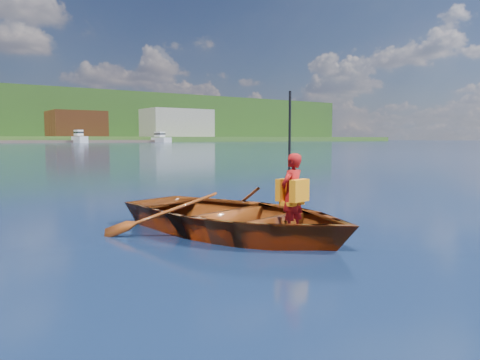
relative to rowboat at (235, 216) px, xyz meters
The scene contains 3 objects.
ground 0.67m from the rowboat, 154.16° to the right, with size 600.00×600.00×0.00m.
rowboat is the anchor object (origin of this frame).
child_paddler 1.00m from the rowboat, 65.99° to the right, with size 0.45×0.41×1.95m.
Camera 1 is at (-3.28, -5.33, 1.40)m, focal length 35.00 mm.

